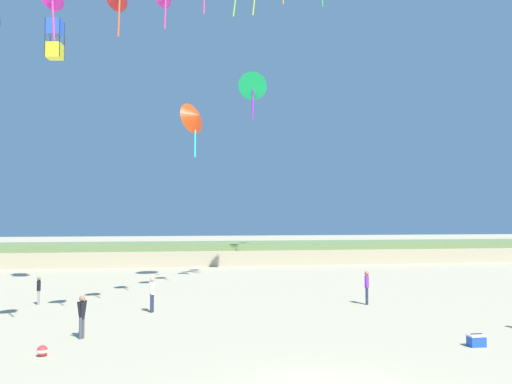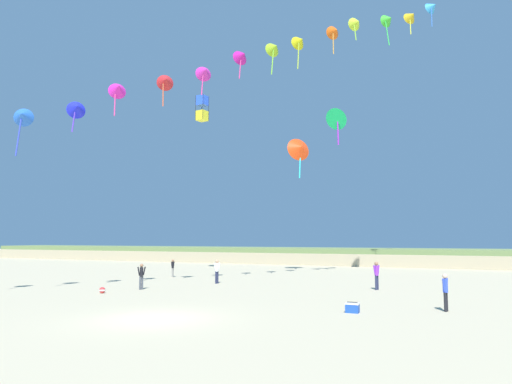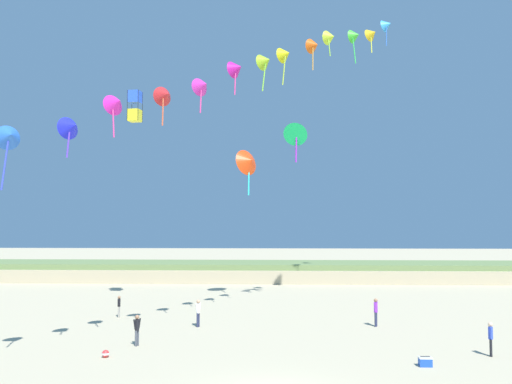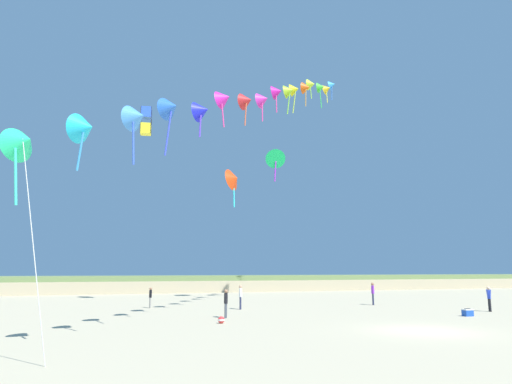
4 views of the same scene
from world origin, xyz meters
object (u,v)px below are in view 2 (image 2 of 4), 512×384
object	(u,v)px
person_far_left	(445,290)
beach_ball	(102,290)
large_kite_high_solo	(202,108)
person_far_right	(141,275)
person_near_left	(173,267)
beach_cooler	(352,308)
large_kite_low_lead	(338,118)
person_mid_center	(377,274)
person_near_right	(217,270)
large_kite_mid_trail	(300,148)

from	to	relation	value
person_far_left	beach_ball	size ratio (longest dim) A/B	4.57
person_far_left	large_kite_high_solo	world-z (taller)	large_kite_high_solo
person_far_right	person_near_left	bearing A→B (deg)	112.17
person_near_left	beach_cooler	world-z (taller)	person_near_left
large_kite_low_lead	person_far_left	bearing A→B (deg)	-62.55
beach_ball	person_mid_center	bearing A→B (deg)	30.09
person_near_right	large_kite_low_lead	world-z (taller)	large_kite_low_lead
person_near_left	person_near_right	size ratio (longest dim) A/B	0.88
person_near_right	beach_cooler	xyz separation A→B (m)	(11.65, -8.90, -0.77)
beach_cooler	beach_ball	distance (m)	15.04
person_far_left	large_kite_mid_trail	xyz separation A→B (m)	(-12.78, 18.15, 10.74)
person_near_right	large_kite_mid_trail	size ratio (longest dim) A/B	0.42
person_near_right	person_far_left	size ratio (longest dim) A/B	1.02
person_near_left	person_far_right	size ratio (longest dim) A/B	0.91
large_kite_high_solo	person_far_right	bearing A→B (deg)	-73.98
person_far_left	beach_ball	distance (m)	18.76
person_far_right	beach_ball	size ratio (longest dim) A/B	4.50
person_far_right	beach_cooler	world-z (taller)	person_far_right
person_near_left	beach_ball	size ratio (longest dim) A/B	4.10
person_near_right	large_kite_high_solo	xyz separation A→B (m)	(-6.41, 8.36, 14.87)
large_kite_high_solo	beach_ball	world-z (taller)	large_kite_high_solo
large_kite_high_solo	beach_cooler	size ratio (longest dim) A/B	4.28
person_near_right	beach_cooler	bearing A→B (deg)	-37.38
large_kite_mid_trail	large_kite_high_solo	xyz separation A→B (m)	(-8.99, -2.89, 4.15)
large_kite_high_solo	beach_ball	size ratio (longest dim) A/B	6.82
person_far_right	beach_ball	distance (m)	2.74
person_near_left	person_far_right	bearing A→B (deg)	-67.83
beach_ball	person_far_left	bearing A→B (deg)	2.86
person_near_left	large_kite_mid_trail	xyz separation A→B (m)	(8.53, 8.07, 10.84)
large_kite_low_lead	beach_ball	bearing A→B (deg)	-118.88
person_near_right	person_far_left	bearing A→B (deg)	-24.21
beach_cooler	large_kite_low_lead	bearing A→B (deg)	105.07
person_far_left	beach_cooler	size ratio (longest dim) A/B	2.87
person_near_right	large_kite_mid_trail	world-z (taller)	large_kite_mid_trail
large_kite_low_lead	person_near_left	bearing A→B (deg)	-151.04
large_kite_mid_trail	person_near_right	bearing A→B (deg)	-102.94
person_far_right	large_kite_mid_trail	size ratio (longest dim) A/B	0.40
person_near_left	person_far_left	xyz separation A→B (m)	(21.32, -10.08, 0.10)
person_mid_center	beach_cooler	xyz separation A→B (m)	(0.50, -9.46, -0.80)
person_far_right	large_kite_mid_trail	xyz separation A→B (m)	(5.05, 16.61, 10.75)
beach_ball	person_near_left	bearing A→B (deg)	103.27
person_near_left	beach_cooler	size ratio (longest dim) A/B	2.57
beach_cooler	beach_ball	bearing A→B (deg)	175.97
person_far_right	beach_ball	xyz separation A→B (m)	(-0.88, -2.48, -0.76)
person_far_right	beach_ball	world-z (taller)	person_far_right
person_near_left	person_far_left	size ratio (longest dim) A/B	0.90
person_near_left	large_kite_mid_trail	bearing A→B (deg)	43.40
person_near_right	person_far_right	distance (m)	5.91
person_near_right	person_far_right	xyz separation A→B (m)	(-2.47, -5.37, -0.04)
person_mid_center	beach_cooler	world-z (taller)	person_mid_center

